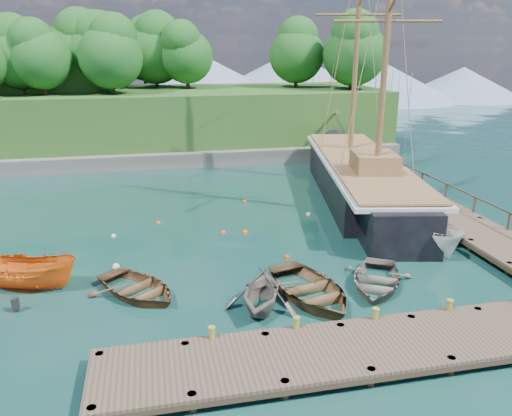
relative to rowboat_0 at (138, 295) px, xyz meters
The scene contains 24 objects.
ground 6.57m from the rowboat_0, ahead, with size 160.00×160.00×0.00m, color #10332C.
dock_near 10.62m from the rowboat_0, 36.15° to the right, with size 20.00×3.20×1.10m.
dock_east 19.47m from the rowboat_0, 21.85° to the left, with size 3.20×24.00×1.10m.
bollard_0 5.49m from the rowboat_0, 62.17° to the right, with size 0.26×0.26×0.45m, color olive.
bollard_1 7.39m from the rowboat_0, 41.12° to the right, with size 0.26×0.26×0.45m, color olive.
bollard_2 9.85m from the rowboat_0, 29.56° to the right, with size 0.26×0.26×0.45m, color olive.
bollard_3 12.54m from the rowboat_0, 22.78° to the right, with size 0.26×0.26×0.45m, color olive.
rowboat_0 is the anchor object (origin of this frame).
rowboat_1 5.35m from the rowboat_0, 24.51° to the right, with size 3.01×3.49×1.84m, color #6F665D.
rowboat_2 7.28m from the rowboat_0, 13.91° to the right, with size 3.64×5.09×1.06m, color brown.
rowboat_3 10.32m from the rowboat_0, ahead, with size 3.09×4.32×0.90m, color #665C54.
motorboat_orange 4.90m from the rowboat_0, 160.85° to the left, with size 1.68×4.48×1.73m, color orange.
cabin_boat_white 14.57m from the rowboat_0, ahead, with size 1.79×4.76×1.84m, color white.
schooner 18.88m from the rowboat_0, 37.33° to the left, with size 9.03×27.90×20.71m.
mooring_buoy_0 3.24m from the rowboat_0, 109.11° to the left, with size 0.36×0.36×0.36m, color silver.
mooring_buoy_1 7.97m from the rowboat_0, 54.49° to the left, with size 0.31×0.31×0.31m, color #E34221.
mooring_buoy_2 8.58m from the rowboat_0, 47.13° to the left, with size 0.35×0.35×0.35m, color #F25309.
mooring_buoy_3 13.39m from the rowboat_0, 39.51° to the left, with size 0.32×0.32×0.32m, color white.
mooring_buoy_4 8.97m from the rowboat_0, 83.14° to the left, with size 0.30×0.30×0.30m, color #E4401B.
mooring_buoy_5 13.80m from the rowboat_0, 59.92° to the left, with size 0.33×0.33×0.33m, color #E75015.
mooring_buoy_6 7.40m from the rowboat_0, 100.95° to the left, with size 0.28×0.28×0.28m, color white.
mooring_buoy_7 7.64m from the rowboat_0, 18.52° to the left, with size 0.31×0.31×0.31m, color #EA3B02.
headland 32.70m from the rowboat_0, 101.29° to the left, with size 51.00×19.31×12.90m.
distant_ridge 71.21m from the rowboat_0, 81.20° to the left, with size 117.00×40.00×10.00m.
Camera 1 is at (-5.62, -19.87, 10.15)m, focal length 35.00 mm.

